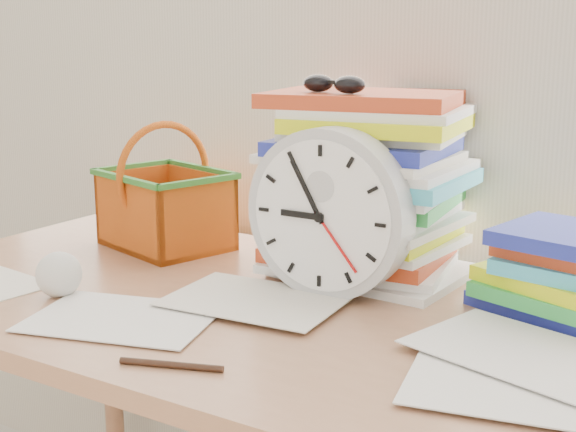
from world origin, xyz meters
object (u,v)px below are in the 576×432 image
Objects in this scene: paper_stack at (368,185)px; desk at (270,348)px; clock at (329,213)px; book_stack at (567,273)px; basket at (165,187)px.

desk is at bearing -103.91° from paper_stack.
desk is at bearing -125.29° from clock.
clock is at bearing 54.71° from desk.
book_stack is 0.77m from basket.
desk is 0.45m from basket.
basket is (-0.42, -0.05, -0.04)m from paper_stack.
book_stack is (0.35, -0.04, -0.09)m from paper_stack.
basket is at bearing -173.64° from paper_stack.
paper_stack is at bearing 22.76° from basket.
clock reaches higher than desk.
paper_stack is at bearing 91.13° from clock.
paper_stack reaches higher than basket.
clock is 1.12× the size of basket.
book_stack is at bearing 24.39° from desk.
paper_stack is (0.06, 0.23, 0.23)m from desk.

